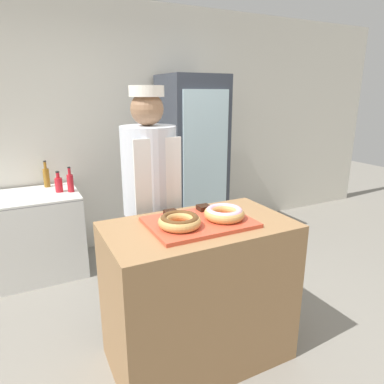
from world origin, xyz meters
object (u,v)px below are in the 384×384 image
Objects in this scene: donut_light_glaze at (224,213)px; bottle_amber at (46,177)px; donut_chocolate_glaze at (180,221)px; bottle_red at (70,182)px; serving_tray at (199,222)px; bottle_red_b at (59,184)px; brownie_back_right at (204,208)px; brownie_back_left at (171,213)px; chest_freezer at (23,236)px; baker_person at (151,202)px; beverage_fridge at (192,163)px.

bottle_amber is (-0.88, 2.01, -0.11)m from donut_light_glaze.
donut_chocolate_glaze is at bearing 180.00° from donut_light_glaze.
bottle_red is 0.91× the size of bottle_amber.
serving_tray is 2.31× the size of bottle_amber.
donut_chocolate_glaze is 1.02× the size of bottle_red.
bottle_red is 1.20× the size of bottle_red_b.
donut_chocolate_glaze is at bearing -143.11° from brownie_back_right.
bottle_amber is at bearing 109.05° from bottle_red_b.
brownie_back_left is at bearing 143.11° from donut_light_glaze.
chest_freezer is 0.69m from bottle_red.
brownie_back_left is 1.00× the size of brownie_back_right.
bottle_red_b is at bearing 116.10° from baker_person.
baker_person is 7.27× the size of bottle_red.
donut_chocolate_glaze is 0.66m from baker_person.
bottle_red is (-0.54, 1.67, -0.07)m from serving_tray.
bottle_amber reaches higher than brownie_back_left.
donut_light_glaze is 0.34m from brownie_back_left.
baker_person is 1.15m from bottle_red.
brownie_back_right is 1.65m from bottle_red.
bottle_amber reaches higher than serving_tray.
baker_person reaches higher than bottle_amber.
baker_person is 1.66× the size of chest_freezer.
bottle_red_b is (-0.10, 0.05, -0.02)m from bottle_red.
beverage_fridge is 1.36m from bottle_red.
donut_chocolate_glaze is 0.34m from brownie_back_right.
beverage_fridge reaches higher than donut_chocolate_glaze.
donut_light_glaze is 1.89m from beverage_fridge.
baker_person is 1.55m from chest_freezer.
brownie_back_left is (-0.12, 0.16, 0.03)m from serving_tray.
bottle_amber is at bearing 114.83° from baker_person.
brownie_back_left is 0.39× the size of bottle_red_b.
brownie_back_left reaches higher than chest_freezer.
bottle_red_b is at bearing 155.62° from bottle_red.
bottle_red_b is at bearing 105.48° from donut_chocolate_glaze.
brownie_back_right is (0.12, 0.16, 0.03)m from serving_tray.
beverage_fridge is 9.44× the size of bottle_red_b.
brownie_back_left is at bearing 80.79° from donut_chocolate_glaze.
serving_tray is 2.54× the size of bottle_red.
donut_chocolate_glaze reaches higher than brownie_back_right.
brownie_back_right reaches higher than serving_tray.
donut_chocolate_glaze is 1.83m from bottle_red_b.
beverage_fridge is (0.97, 1.77, -0.06)m from donut_chocolate_glaze.
bottle_red_b reaches higher than serving_tray.
bottle_red is (0.48, -0.06, 0.50)m from chest_freezer.
baker_person is at bearing -67.50° from bottle_red.
donut_light_glaze is at bearing -80.79° from brownie_back_right.
donut_light_glaze and bottle_red have the same top height.
baker_person is (-0.25, 0.65, -0.08)m from donut_light_glaze.
bottle_red reaches higher than chest_freezer.
baker_person reaches higher than donut_chocolate_glaze.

